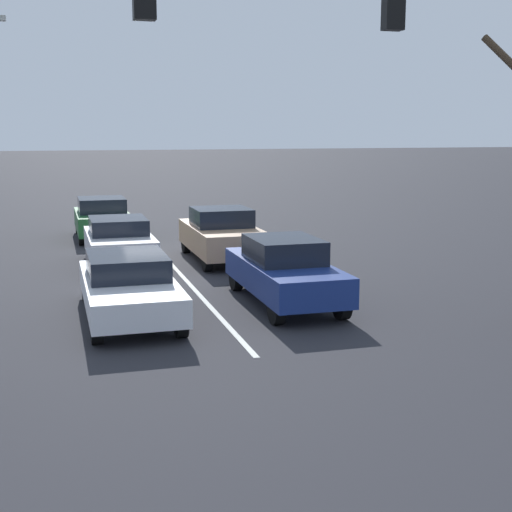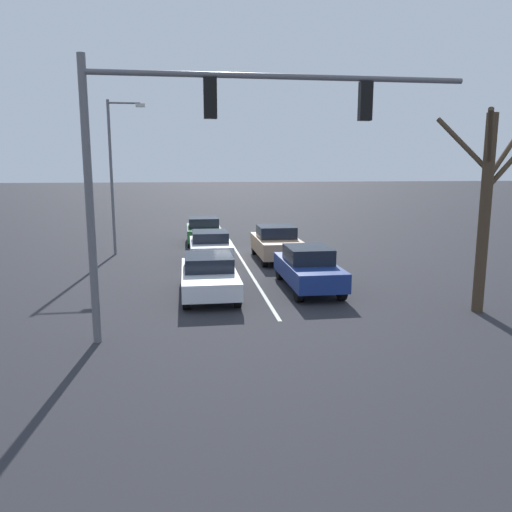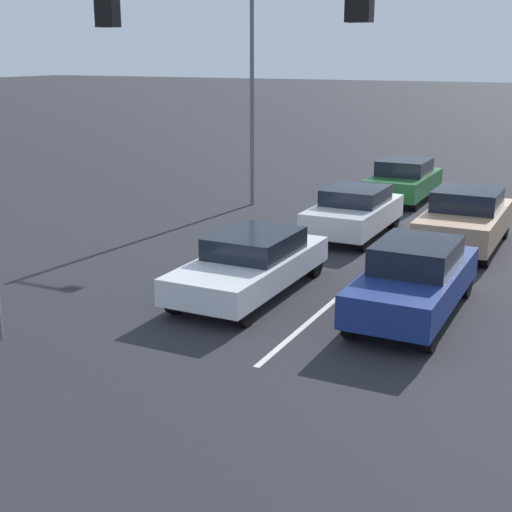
% 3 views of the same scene
% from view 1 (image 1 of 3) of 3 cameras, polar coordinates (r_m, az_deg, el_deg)
% --- Properties ---
extents(ground_plane, '(240.00, 240.00, 0.00)m').
position_cam_1_polar(ground_plane, '(23.11, -7.44, 0.05)').
color(ground_plane, '#28282D').
extents(lane_stripe_left_divider, '(0.12, 16.87, 0.01)m').
position_cam_1_polar(lane_stripe_left_divider, '(20.74, -6.42, -1.07)').
color(lane_stripe_left_divider, silver).
rests_on(lane_stripe_left_divider, ground_plane).
extents(car_white_midlane_front, '(1.87, 4.72, 1.35)m').
position_cam_1_polar(car_white_midlane_front, '(15.58, -10.16, -2.30)').
color(car_white_midlane_front, silver).
rests_on(car_white_midlane_front, ground_plane).
extents(car_navy_leftlane_front, '(1.72, 4.53, 1.54)m').
position_cam_1_polar(car_navy_leftlane_front, '(16.49, 2.29, -1.15)').
color(car_navy_leftlane_front, navy).
rests_on(car_navy_leftlane_front, ground_plane).
extents(car_silver_midlane_second, '(1.84, 4.05, 1.42)m').
position_cam_1_polar(car_silver_midlane_second, '(21.44, -10.90, 1.17)').
color(car_silver_midlane_second, silver).
rests_on(car_silver_midlane_second, ground_plane).
extents(car_tan_leftlane_second, '(1.93, 4.41, 1.61)m').
position_cam_1_polar(car_tan_leftlane_second, '(22.01, -2.73, 1.74)').
color(car_tan_leftlane_second, tan).
rests_on(car_tan_leftlane_second, ground_plane).
extents(car_darkgreen_midlane_third, '(1.89, 4.10, 1.51)m').
position_cam_1_polar(car_darkgreen_midlane_third, '(27.07, -12.20, 3.01)').
color(car_darkgreen_midlane_third, '#1E5928').
rests_on(car_darkgreen_midlane_third, ground_plane).
extents(traffic_signal_gantry, '(9.51, 0.37, 6.97)m').
position_cam_1_polar(traffic_signal_gantry, '(10.77, -10.07, 15.68)').
color(traffic_signal_gantry, slate).
rests_on(traffic_signal_gantry, ground_plane).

